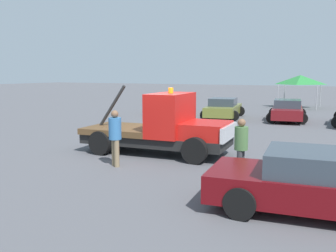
% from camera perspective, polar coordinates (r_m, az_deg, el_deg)
% --- Properties ---
extents(ground_plane, '(160.00, 160.00, 0.00)m').
position_cam_1_polar(ground_plane, '(13.98, -1.83, -4.13)').
color(ground_plane, '#545459').
extents(tow_truck, '(5.63, 2.65, 2.51)m').
position_cam_1_polar(tow_truck, '(13.68, -0.55, -0.36)').
color(tow_truck, black).
rests_on(tow_truck, ground).
extents(foreground_car, '(5.25, 2.54, 1.34)m').
position_cam_1_polar(foreground_car, '(8.59, 23.23, -8.14)').
color(foreground_car, '#5B0A0F').
rests_on(foreground_car, ground).
extents(person_near_truck, '(0.38, 0.38, 1.70)m').
position_cam_1_polar(person_near_truck, '(10.66, 11.07, -2.74)').
color(person_near_truck, '#38383D').
rests_on(person_near_truck, ground).
extents(person_at_hood, '(0.40, 0.40, 1.80)m').
position_cam_1_polar(person_at_hood, '(11.95, -8.06, -1.24)').
color(person_at_hood, '#847051').
rests_on(person_at_hood, ground).
extents(parked_car_orange, '(2.79, 4.84, 1.34)m').
position_cam_1_polar(parked_car_orange, '(27.36, 0.33, 3.23)').
color(parked_car_orange, orange).
rests_on(parked_car_orange, ground).
extents(parked_car_olive, '(2.90, 4.76, 1.34)m').
position_cam_1_polar(parked_car_olive, '(24.90, 8.44, 2.67)').
color(parked_car_olive, olive).
rests_on(parked_car_olive, ground).
extents(parked_car_maroon, '(2.80, 4.72, 1.34)m').
position_cam_1_polar(parked_car_maroon, '(24.42, 17.71, 2.27)').
color(parked_car_maroon, maroon).
rests_on(parked_car_maroon, ground).
extents(canopy_tent_green, '(3.12, 3.12, 2.79)m').
position_cam_1_polar(canopy_tent_green, '(33.82, 19.51, 6.65)').
color(canopy_tent_green, '#9E9EA3').
rests_on(canopy_tent_green, ground).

